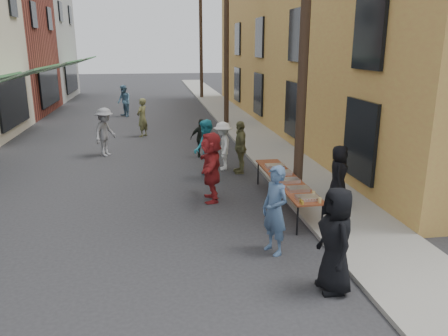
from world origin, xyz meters
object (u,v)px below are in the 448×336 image
object	(u,v)px
utility_pole_near	(305,30)
server	(339,174)
serving_table	(286,180)
catering_tray_sausage	(307,198)
utility_pole_far	(201,40)
guest_front_a	(336,240)
utility_pole_mid	(226,38)
guest_front_c	(206,150)

from	to	relation	value
utility_pole_near	server	world-z (taller)	utility_pole_near
serving_table	catering_tray_sausage	xyz separation A→B (m)	(-0.00, -1.65, 0.08)
server	utility_pole_far	bearing A→B (deg)	26.80
serving_table	guest_front_a	world-z (taller)	guest_front_a
utility_pole_mid	server	world-z (taller)	utility_pole_mid
utility_pole_mid	utility_pole_far	world-z (taller)	same
catering_tray_sausage	guest_front_c	size ratio (longest dim) A/B	0.26
utility_pole_mid	serving_table	world-z (taller)	utility_pole_mid
server	catering_tray_sausage	bearing A→B (deg)	160.83
utility_pole_near	guest_front_a	world-z (taller)	utility_pole_near
guest_front_c	server	size ratio (longest dim) A/B	1.23
utility_pole_near	guest_front_a	xyz separation A→B (m)	(-0.90, -4.67, -3.56)
guest_front_a	server	size ratio (longest dim) A/B	1.21
utility_pole_near	serving_table	bearing A→B (deg)	-134.79
utility_pole_far	guest_front_c	size ratio (longest dim) A/B	4.73
catering_tray_sausage	serving_table	bearing A→B (deg)	90.00
utility_pole_near	utility_pole_mid	world-z (taller)	same
server	guest_front_a	bearing A→B (deg)	-179.24
utility_pole_mid	guest_front_a	bearing A→B (deg)	-93.09
utility_pole_near	server	xyz separation A→B (m)	(0.85, -0.76, -3.63)
catering_tray_sausage	guest_front_c	world-z (taller)	guest_front_c
utility_pole_near	guest_front_a	distance (m)	5.94
utility_pole_near	catering_tray_sausage	bearing A→B (deg)	-103.07
utility_pole_far	guest_front_a	xyz separation A→B (m)	(-0.90, -28.67, -3.56)
serving_table	server	world-z (taller)	server
utility_pole_far	catering_tray_sausage	distance (m)	26.42
guest_front_a	catering_tray_sausage	bearing A→B (deg)	170.38
utility_pole_far	server	distance (m)	25.04
utility_pole_far	guest_front_c	distance (m)	22.18
serving_table	guest_front_a	xyz separation A→B (m)	(-0.40, -4.17, 0.23)
utility_pole_near	utility_pole_far	xyz separation A→B (m)	(0.00, 24.00, 0.00)
utility_pole_mid	serving_table	bearing A→B (deg)	-92.29
guest_front_a	server	bearing A→B (deg)	155.34
guest_front_a	server	world-z (taller)	guest_front_a
guest_front_a	guest_front_c	world-z (taller)	guest_front_c
catering_tray_sausage	utility_pole_far	bearing A→B (deg)	88.90
utility_pole_mid	utility_pole_far	xyz separation A→B (m)	(0.00, 12.00, 0.00)
utility_pole_mid	guest_front_c	bearing A→B (deg)	-103.19
utility_pole_far	serving_table	xyz separation A→B (m)	(-0.50, -24.50, -3.79)
guest_front_a	utility_pole_far	bearing A→B (deg)	177.62
guest_front_c	server	distance (m)	4.33
serving_table	catering_tray_sausage	size ratio (longest dim) A/B	8.00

